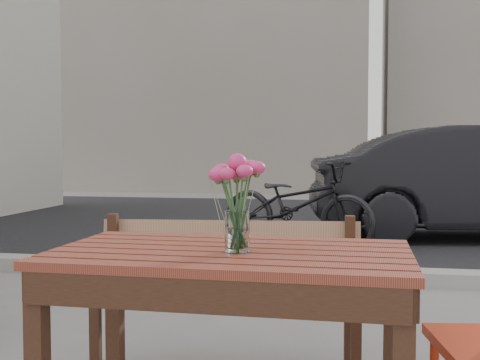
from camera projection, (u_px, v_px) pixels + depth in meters
The scene contains 6 objects.
street at pixel (297, 240), 7.15m from camera, with size 30.00×8.12×0.12m.
backdrop_buildings at pixel (335, 56), 16.09m from camera, with size 15.50×4.00×8.00m.
main_table at pixel (231, 285), 2.10m from camera, with size 1.25×0.74×0.76m.
main_bench at pixel (228, 277), 2.93m from camera, with size 1.33×0.52×0.80m.
main_vase at pixel (237, 191), 2.04m from camera, with size 0.18×0.18×0.33m.
bicycle at pixel (297, 204), 6.74m from camera, with size 0.65×1.86×0.98m, color black.
Camera 1 is at (0.62, -2.04, 1.11)m, focal length 45.00 mm.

